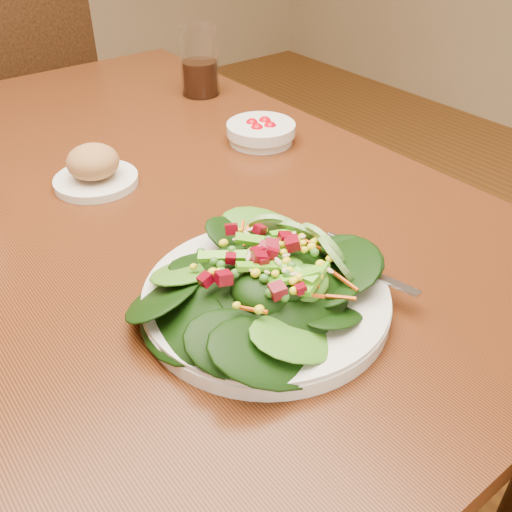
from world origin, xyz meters
The scene contains 7 objects.
ground_plane centered at (0.00, 0.00, 0.00)m, with size 5.00×5.00×0.00m, color brown.
dining_table centered at (0.00, 0.00, 0.65)m, with size 0.90×1.40×0.75m.
chair_far centered at (0.10, 1.05, 0.54)m, with size 0.55×0.55×1.01m.
salad_plate centered at (-0.01, -0.38, 0.78)m, with size 0.31×0.31×0.09m.
bread_plate centered at (-0.05, 0.05, 0.78)m, with size 0.14×0.14×0.07m.
tomato_bowl centered at (0.28, 0.01, 0.77)m, with size 0.13×0.13×0.04m.
drinking_glass centered at (0.33, 0.31, 0.82)m, with size 0.09×0.09×0.15m.
Camera 1 is at (-0.37, -0.81, 1.22)m, focal length 40.00 mm.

